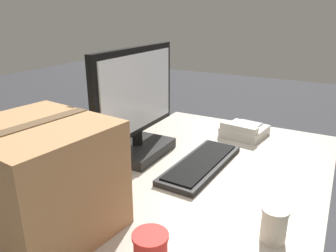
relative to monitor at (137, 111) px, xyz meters
The scene contains 6 objects.
monitor is the anchor object (origin of this frame).
keyboard 0.34m from the monitor, 87.53° to the right, with size 0.46×0.18×0.03m.
desk_phone 0.58m from the monitor, 38.25° to the right, with size 0.22×0.22×0.07m.
paper_cup_left 0.70m from the monitor, 144.00° to the right, with size 0.09×0.09×0.10m.
paper_cup_right 0.72m from the monitor, 115.54° to the right, with size 0.07×0.07×0.10m.
cardboard_box 0.56m from the monitor, behind, with size 0.37×0.40×0.32m.
Camera 1 is at (-0.82, -0.43, 1.31)m, focal length 35.00 mm.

